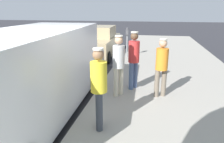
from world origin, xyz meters
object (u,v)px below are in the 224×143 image
(parking_meter_far, at_px, (127,37))
(pedestrian_in_red, at_px, (134,56))
(parking_meter_near, at_px, (101,66))
(parked_sedan_ahead, at_px, (99,43))
(pedestrian_in_yellow, at_px, (99,84))
(parked_van, at_px, (31,73))
(pedestrian_in_orange, at_px, (162,64))
(pedestrian_in_gray, at_px, (119,62))

(parking_meter_far, bearing_deg, pedestrian_in_red, -80.62)
(parking_meter_far, distance_m, pedestrian_in_red, 4.62)
(parking_meter_near, bearing_deg, parked_sedan_ahead, 104.81)
(parking_meter_far, bearing_deg, pedestrian_in_yellow, -87.86)
(parking_meter_near, relative_size, parked_van, 0.29)
(parking_meter_far, height_order, pedestrian_in_red, pedestrian_in_red)
(pedestrian_in_yellow, distance_m, pedestrian_in_red, 2.50)
(parking_meter_near, height_order, pedestrian_in_red, pedestrian_in_red)
(pedestrian_in_yellow, bearing_deg, pedestrian_in_orange, 56.18)
(parked_sedan_ahead, bearing_deg, pedestrian_in_orange, -59.94)
(parking_meter_near, xyz_separation_m, pedestrian_in_yellow, (0.26, -1.23, -0.03))
(parking_meter_far, bearing_deg, parked_van, -102.83)
(parking_meter_far, distance_m, pedestrian_in_gray, 5.21)
(parked_sedan_ahead, bearing_deg, parking_meter_far, -20.08)
(pedestrian_in_gray, bearing_deg, parked_van, -143.47)
(parking_meter_far, relative_size, pedestrian_in_orange, 0.90)
(pedestrian_in_yellow, height_order, pedestrian_in_orange, pedestrian_in_yellow)
(pedestrian_in_gray, relative_size, pedestrian_in_red, 0.98)
(parking_meter_far, xyz_separation_m, pedestrian_in_gray, (0.38, -5.19, -0.01))
(pedestrian_in_orange, distance_m, parked_sedan_ahead, 6.55)
(parked_van, bearing_deg, parking_meter_far, 77.17)
(pedestrian_in_gray, bearing_deg, pedestrian_in_yellow, -93.70)
(parking_meter_near, bearing_deg, pedestrian_in_yellow, -77.95)
(pedestrian_in_orange, bearing_deg, pedestrian_in_yellow, -123.82)
(parked_van, bearing_deg, pedestrian_in_gray, 36.53)
(pedestrian_in_yellow, xyz_separation_m, parked_sedan_ahead, (-1.95, 7.63, -0.40))
(pedestrian_in_yellow, bearing_deg, parking_meter_near, 102.05)
(parking_meter_near, relative_size, parking_meter_far, 1.00)
(parking_meter_near, distance_m, pedestrian_in_yellow, 1.26)
(pedestrian_in_yellow, distance_m, pedestrian_in_orange, 2.37)
(parked_sedan_ahead, bearing_deg, pedestrian_in_gray, -70.38)
(parked_sedan_ahead, bearing_deg, pedestrian_in_red, -64.72)
(pedestrian_in_gray, distance_m, parked_van, 2.34)
(parking_meter_near, height_order, parking_meter_far, same)
(pedestrian_in_orange, xyz_separation_m, pedestrian_in_red, (-0.83, 0.48, 0.08))
(parking_meter_far, relative_size, pedestrian_in_red, 0.84)
(parking_meter_near, xyz_separation_m, parked_van, (-1.50, -0.81, -0.03))
(pedestrian_in_gray, height_order, pedestrian_in_yellow, pedestrian_in_gray)
(pedestrian_in_red, xyz_separation_m, parked_sedan_ahead, (-2.45, 5.18, -0.45))
(pedestrian_in_yellow, xyz_separation_m, parked_van, (-1.76, 0.42, 0.00))
(parking_meter_far, bearing_deg, pedestrian_in_gray, -85.82)
(pedestrian_in_red, distance_m, parked_van, 3.03)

